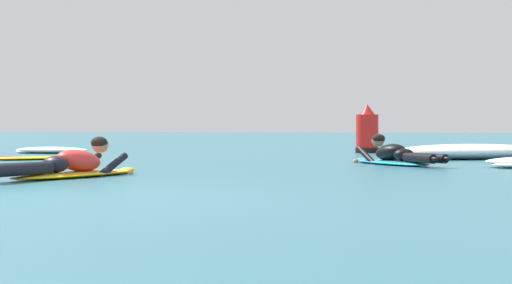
{
  "coord_description": "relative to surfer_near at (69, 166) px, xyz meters",
  "views": [
    {
      "loc": [
        3.02,
        -6.83,
        0.63
      ],
      "look_at": [
        1.17,
        5.17,
        0.39
      ],
      "focal_mm": 59.23,
      "sensor_mm": 36.0,
      "label": 1
    }
  ],
  "objects": [
    {
      "name": "channel_marker_buoy",
      "position": [
        3.37,
        9.89,
        0.32
      ],
      "size": [
        0.54,
        0.54,
        1.13
      ],
      "color": "red",
      "rests_on": "ground"
    },
    {
      "name": "whitewater_mid_right",
      "position": [
        5.35,
        6.49,
        -0.01
      ],
      "size": [
        3.35,
        2.23,
        0.29
      ],
      "color": "white",
      "rests_on": "ground"
    },
    {
      "name": "surfer_near",
      "position": [
        0.0,
        0.0,
        0.0
      ],
      "size": [
        1.3,
        2.63,
        0.54
      ],
      "color": "yellow",
      "rests_on": "ground"
    },
    {
      "name": "whitewater_mid_left",
      "position": [
        -3.67,
        8.38,
        -0.07
      ],
      "size": [
        1.75,
        0.8,
        0.15
      ],
      "color": "white",
      "rests_on": "ground"
    },
    {
      "name": "ground_plane",
      "position": [
        0.78,
        7.08,
        -0.14
      ],
      "size": [
        120.0,
        120.0,
        0.0
      ],
      "primitive_type": "plane",
      "color": "#2D6B7A"
    },
    {
      "name": "drifting_surfboard",
      "position": [
        -2.58,
        5.0,
        -0.1
      ],
      "size": [
        1.75,
        1.6,
        0.16
      ],
      "color": "yellow",
      "rests_on": "ground"
    },
    {
      "name": "surfer_far",
      "position": [
        3.95,
        3.95,
        0.0
      ],
      "size": [
        1.63,
        2.36,
        0.55
      ],
      "color": "#2DB2D1",
      "rests_on": "ground"
    }
  ]
}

